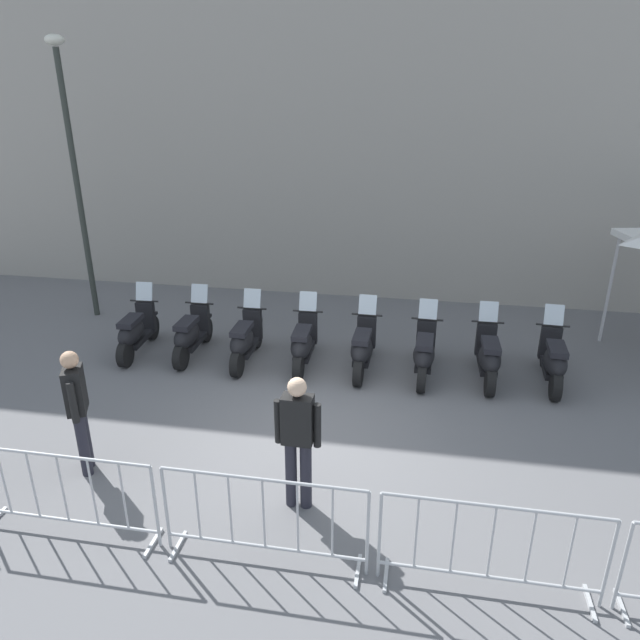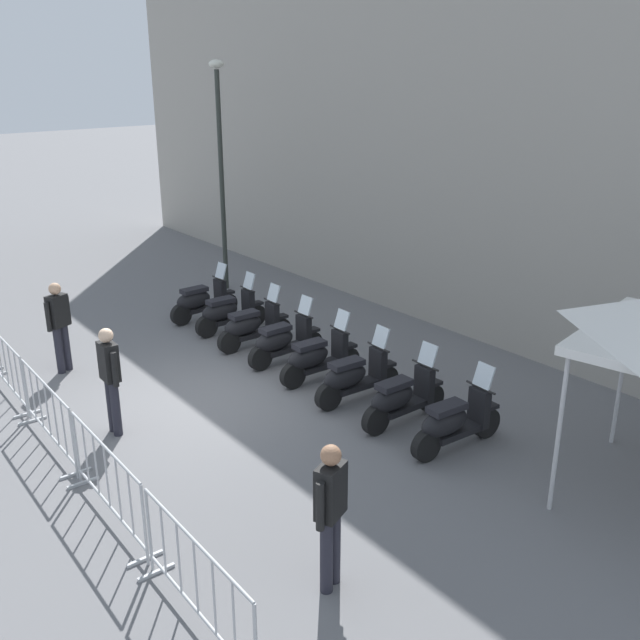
% 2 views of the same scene
% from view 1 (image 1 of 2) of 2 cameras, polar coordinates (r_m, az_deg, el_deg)
% --- Properties ---
extents(ground_plane, '(120.00, 120.00, 0.00)m').
position_cam_1_polar(ground_plane, '(8.57, -1.08, -11.35)').
color(ground_plane, slate).
extents(building_facade, '(27.91, 7.96, 10.31)m').
position_cam_1_polar(building_facade, '(14.40, 4.93, 23.73)').
color(building_facade, '#9E998E').
rests_on(building_facade, ground).
extents(motorcycle_0, '(0.61, 1.72, 1.24)m').
position_cam_1_polar(motorcycle_0, '(11.35, -17.73, -1.10)').
color(motorcycle_0, black).
rests_on(motorcycle_0, ground).
extents(motorcycle_1, '(0.67, 1.71, 1.24)m').
position_cam_1_polar(motorcycle_1, '(10.97, -12.62, -1.37)').
color(motorcycle_1, black).
rests_on(motorcycle_1, ground).
extents(motorcycle_2, '(0.67, 1.72, 1.24)m').
position_cam_1_polar(motorcycle_2, '(10.54, -7.40, -1.98)').
color(motorcycle_2, black).
rests_on(motorcycle_2, ground).
extents(motorcycle_3, '(0.64, 1.72, 1.24)m').
position_cam_1_polar(motorcycle_3, '(10.31, -1.65, -2.36)').
color(motorcycle_3, black).
rests_on(motorcycle_3, ground).
extents(motorcycle_4, '(0.70, 1.71, 1.24)m').
position_cam_1_polar(motorcycle_4, '(10.18, 4.25, -2.75)').
color(motorcycle_4, black).
rests_on(motorcycle_4, ground).
extents(motorcycle_5, '(0.72, 1.70, 1.24)m').
position_cam_1_polar(motorcycle_5, '(10.12, 10.26, -3.23)').
color(motorcycle_5, black).
rests_on(motorcycle_5, ground).
extents(motorcycle_6, '(0.67, 1.72, 1.24)m').
position_cam_1_polar(motorcycle_6, '(10.25, 16.28, -3.47)').
color(motorcycle_6, black).
rests_on(motorcycle_6, ground).
extents(motorcycle_7, '(0.74, 1.70, 1.24)m').
position_cam_1_polar(motorcycle_7, '(10.47, 22.05, -3.70)').
color(motorcycle_7, black).
rests_on(motorcycle_7, ground).
extents(barrier_segment_1, '(2.16, 0.84, 1.07)m').
position_cam_1_polar(barrier_segment_1, '(7.24, -23.99, -15.54)').
color(barrier_segment_1, '#B2B5B7').
rests_on(barrier_segment_1, ground).
extents(barrier_segment_2, '(2.16, 0.84, 1.07)m').
position_cam_1_polar(barrier_segment_2, '(6.38, -5.57, -19.14)').
color(barrier_segment_2, '#B2B5B7').
rests_on(barrier_segment_2, ground).
extents(barrier_segment_3, '(2.16, 0.84, 1.07)m').
position_cam_1_polar(barrier_segment_3, '(6.28, 16.50, -20.93)').
color(barrier_segment_3, '#B2B5B7').
rests_on(barrier_segment_3, ground).
extents(street_lamp, '(0.36, 0.36, 5.63)m').
position_cam_1_polar(street_lamp, '(13.03, -23.25, 14.62)').
color(street_lamp, '#2D332D').
rests_on(street_lamp, ground).
extents(officer_near_row_end, '(0.29, 0.54, 1.73)m').
position_cam_1_polar(officer_near_row_end, '(7.98, -22.84, -7.77)').
color(officer_near_row_end, '#23232D').
rests_on(officer_near_row_end, ground).
extents(officer_by_barriers, '(0.54, 0.29, 1.73)m').
position_cam_1_polar(officer_by_barriers, '(6.79, -2.20, -11.38)').
color(officer_by_barriers, '#23232D').
rests_on(officer_by_barriers, ground).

